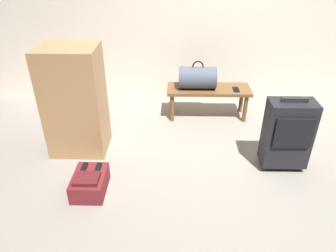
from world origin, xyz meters
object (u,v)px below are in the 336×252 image
(bench, at_px, (208,92))
(side_cabinet, at_px, (75,101))
(duffel_bag_slate, at_px, (197,78))
(cell_phone, at_px, (236,89))
(suitcase_upright_charcoal, at_px, (287,133))
(backpack_maroon, at_px, (90,182))

(bench, bearing_deg, side_cabinet, -152.23)
(duffel_bag_slate, distance_m, cell_phone, 0.48)
(bench, height_order, side_cabinet, side_cabinet)
(duffel_bag_slate, bearing_deg, bench, 0.00)
(bench, bearing_deg, duffel_bag_slate, 180.00)
(cell_phone, bearing_deg, duffel_bag_slate, 174.09)
(suitcase_upright_charcoal, bearing_deg, side_cabinet, 172.13)
(suitcase_upright_charcoal, bearing_deg, bench, 122.08)
(bench, distance_m, backpack_maroon, 1.83)
(backpack_maroon, xyz_separation_m, side_cabinet, (-0.25, 0.68, 0.46))
(bench, relative_size, suitcase_upright_charcoal, 1.35)
(duffel_bag_slate, relative_size, suitcase_upright_charcoal, 0.59)
(bench, height_order, duffel_bag_slate, duffel_bag_slate)
(suitcase_upright_charcoal, relative_size, backpack_maroon, 1.95)
(cell_phone, distance_m, side_cabinet, 1.86)
(cell_phone, bearing_deg, side_cabinet, -158.16)
(cell_phone, xyz_separation_m, side_cabinet, (-1.72, -0.69, 0.16))
(backpack_maroon, height_order, side_cabinet, side_cabinet)
(bench, distance_m, duffel_bag_slate, 0.24)
(bench, relative_size, backpack_maroon, 2.63)
(bench, height_order, suitcase_upright_charcoal, suitcase_upright_charcoal)
(side_cabinet, bearing_deg, cell_phone, 21.84)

